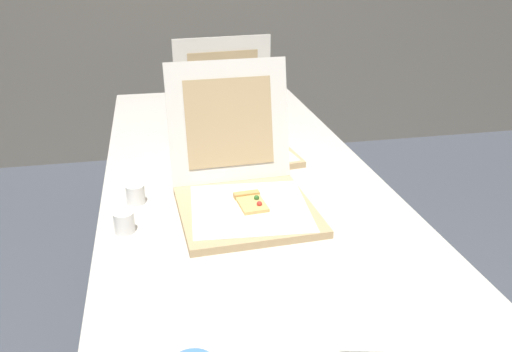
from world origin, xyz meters
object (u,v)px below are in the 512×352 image
(pizza_box_front, at_px, (243,189))
(cup_white_near_left, at_px, (124,222))
(cup_white_near_center, at_px, (136,194))
(napkin_pile, at_px, (347,329))
(table, at_px, (240,185))
(pizza_box_middle, at_px, (235,137))

(pizza_box_front, height_order, cup_white_near_left, pizza_box_front)
(cup_white_near_center, relative_size, napkin_pile, 0.38)
(pizza_box_front, relative_size, cup_white_near_center, 8.22)
(napkin_pile, bearing_deg, table, 94.97)
(table, distance_m, pizza_box_front, 0.27)
(cup_white_near_left, height_order, napkin_pile, cup_white_near_left)
(table, xyz_separation_m, cup_white_near_left, (-0.38, -0.33, 0.07))
(cup_white_near_center, height_order, napkin_pile, cup_white_near_center)
(cup_white_near_center, bearing_deg, table, 24.87)
(cup_white_near_left, distance_m, cup_white_near_center, 0.17)
(pizza_box_front, distance_m, pizza_box_middle, 0.46)
(pizza_box_middle, xyz_separation_m, napkin_pile, (0.06, -1.03, -0.05))
(table, bearing_deg, napkin_pile, -85.03)
(pizza_box_middle, height_order, napkin_pile, pizza_box_middle)
(pizza_box_middle, distance_m, cup_white_near_left, 0.67)
(pizza_box_front, xyz_separation_m, napkin_pile, (0.11, -0.58, -0.05))
(pizza_box_front, height_order, cup_white_near_center, pizza_box_front)
(cup_white_near_left, relative_size, napkin_pile, 0.38)
(table, distance_m, napkin_pile, 0.83)
(table, distance_m, cup_white_near_left, 0.51)
(cup_white_near_center, bearing_deg, pizza_box_middle, 45.29)
(pizza_box_front, distance_m, napkin_pile, 0.59)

